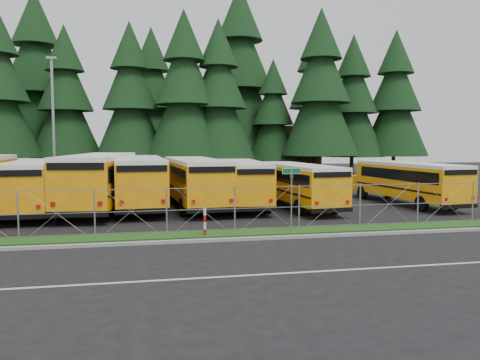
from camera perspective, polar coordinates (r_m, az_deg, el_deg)
name	(u,v)px	position (r m, az deg, el deg)	size (l,w,h in m)	color
ground	(252,226)	(22.17, 1.44, -5.62)	(120.00, 120.00, 0.00)	black
curb	(268,238)	(19.20, 3.48, -7.06)	(50.00, 0.25, 0.12)	gray
grass_verge	(260,232)	(20.53, 2.48, -6.37)	(50.00, 1.40, 0.06)	#164012
road_lane_line	(309,272)	(14.66, 8.44, -11.02)	(50.00, 0.12, 0.01)	beige
chainlink_fence	(257,208)	(21.04, 2.04, -3.42)	(44.00, 0.10, 2.00)	gray
brick_building	(230,149)	(62.23, -1.25, 3.78)	(22.00, 10.00, 6.00)	brown
bus_1	(37,187)	(28.52, -23.53, -0.77)	(2.61, 11.07, 2.90)	orange
bus_2	(101,182)	(28.36, -16.59, -0.26)	(2.92, 12.36, 3.24)	orange
bus_3	(139,183)	(28.58, -12.16, -0.33)	(2.74, 11.63, 3.05)	orange
bus_4	(194,183)	(28.35, -5.61, -0.38)	(2.66, 11.28, 2.96)	orange
bus_5	(241,184)	(28.70, 0.08, -0.46)	(2.51, 10.64, 2.79)	orange
bus_6	(296,186)	(28.26, 6.83, -0.72)	(2.38, 10.07, 2.64)	orange
bus_east	(405,184)	(31.31, 19.52, -0.41)	(2.40, 10.18, 2.67)	orange
street_sign	(292,186)	(20.76, 6.30, -0.68)	(0.84, 0.55, 2.81)	gray
striped_bollard	(205,222)	(19.72, -4.31, -5.15)	(0.11, 0.11, 1.20)	#B20C0C
light_standard	(53,121)	(37.24, -21.80, 6.71)	(0.70, 0.35, 10.14)	gray
conifer_2	(66,103)	(50.87, -20.47, 8.75)	(7.09, 7.09, 15.69)	black
conifer_3	(131,102)	(48.05, -13.20, 9.23)	(7.13, 7.13, 15.78)	black
conifer_4	(184,97)	(46.28, -6.78, 10.07)	(7.55, 7.55, 16.70)	black
conifer_5	(219,101)	(46.99, -2.64, 9.63)	(7.27, 7.27, 16.07)	black
conifer_6	(273,119)	(51.06, 4.04, 7.42)	(5.81, 5.81, 12.85)	black
conifer_7	(321,95)	(49.31, 9.79, 10.19)	(7.93, 7.93, 17.54)	black
conifer_8	(353,106)	(53.95, 13.57, 8.71)	(7.13, 7.13, 15.77)	black
conifer_9	(395,104)	(55.56, 18.35, 8.78)	(7.39, 7.39, 16.35)	black
conifer_10	(37,84)	(56.70, -23.53, 10.64)	(9.26, 9.26, 20.48)	black
conifer_11	(152,102)	(57.12, -10.67, 9.37)	(7.89, 7.89, 17.45)	black
conifer_12	(240,81)	(55.58, -0.06, 12.02)	(10.02, 10.02, 22.16)	black
conifer_13	(315,102)	(57.70, 9.09, 9.42)	(7.96, 7.96, 17.61)	black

